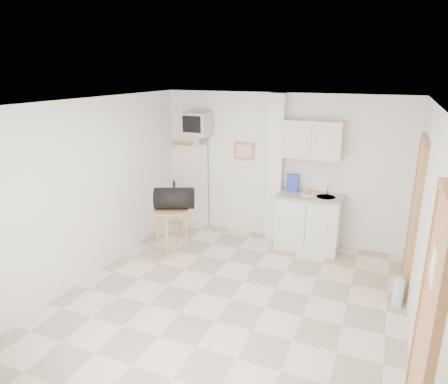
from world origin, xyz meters
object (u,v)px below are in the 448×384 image
at_px(crt_television, 197,125).
at_px(duffel_bag, 174,198).
at_px(water_bottle, 398,293).
at_px(round_table, 171,216).

bearing_deg(crt_television, duffel_bag, -84.77).
height_order(crt_television, duffel_bag, crt_television).
relative_size(crt_television, water_bottle, 5.38).
height_order(round_table, duffel_bag, duffel_bag).
relative_size(round_table, duffel_bag, 1.06).
height_order(crt_television, round_table, crt_television).
bearing_deg(water_bottle, round_table, 176.09).
bearing_deg(crt_television, round_table, -87.09).
bearing_deg(duffel_bag, crt_television, 71.50).
bearing_deg(water_bottle, crt_television, 158.92).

